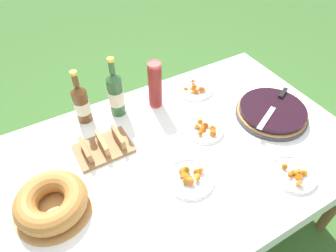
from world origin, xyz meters
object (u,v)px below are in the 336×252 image
(serving_knife, at_px, (276,104))
(snack_plate_near, at_px, (205,129))
(snack_plate_left, at_px, (190,178))
(bread_board, at_px, (103,146))
(snack_plate_right, at_px, (294,174))
(bundt_cake, at_px, (51,203))
(cup_stack, at_px, (155,85))
(snack_plate_far, at_px, (194,88))
(cider_bottle_green, at_px, (116,94))
(berry_tart, at_px, (272,112))
(cider_bottle_amber, at_px, (81,103))

(serving_knife, distance_m, snack_plate_near, 0.40)
(serving_knife, bearing_deg, snack_plate_left, -12.57)
(serving_knife, bearing_deg, bread_board, -38.70)
(snack_plate_near, xyz_separation_m, snack_plate_right, (0.18, -0.42, -0.00))
(bundt_cake, relative_size, cup_stack, 1.18)
(snack_plate_left, xyz_separation_m, snack_plate_right, (0.41, -0.21, -0.00))
(snack_plate_right, bearing_deg, snack_plate_far, 93.40)
(cup_stack, bearing_deg, bundt_cake, -150.98)
(cup_stack, height_order, snack_plate_right, cup_stack)
(cider_bottle_green, bearing_deg, snack_plate_far, -5.15)
(bundt_cake, relative_size, bread_board, 1.21)
(snack_plate_far, bearing_deg, berry_tart, -59.53)
(cider_bottle_amber, distance_m, snack_plate_near, 0.63)
(snack_plate_right, bearing_deg, cider_bottle_green, 123.24)
(cider_bottle_amber, height_order, snack_plate_left, cider_bottle_amber)
(cider_bottle_amber, xyz_separation_m, snack_plate_right, (0.67, -0.80, -0.10))
(bundt_cake, bearing_deg, berry_tart, -1.22)
(cider_bottle_amber, distance_m, snack_plate_far, 0.64)
(snack_plate_far, bearing_deg, snack_plate_near, -114.47)
(berry_tart, relative_size, cider_bottle_amber, 1.25)
(serving_knife, xyz_separation_m, snack_plate_near, (-0.39, 0.07, -0.05))
(cider_bottle_green, bearing_deg, cider_bottle_amber, 167.71)
(cup_stack, xyz_separation_m, bread_board, (-0.37, -0.17, -0.11))
(serving_knife, relative_size, snack_plate_far, 1.53)
(bundt_cake, relative_size, cider_bottle_green, 0.94)
(berry_tart, relative_size, bundt_cake, 1.19)
(berry_tart, height_order, bread_board, bread_board)
(cider_bottle_amber, height_order, snack_plate_far, cider_bottle_amber)
(cider_bottle_amber, distance_m, snack_plate_right, 1.05)
(cup_stack, height_order, snack_plate_near, cup_stack)
(snack_plate_near, bearing_deg, snack_plate_right, -66.61)
(cider_bottle_amber, relative_size, snack_plate_left, 1.38)
(snack_plate_near, bearing_deg, serving_knife, -10.28)
(cider_bottle_amber, distance_m, bread_board, 0.26)
(berry_tart, xyz_separation_m, snack_plate_right, (-0.19, -0.34, -0.02))
(cider_bottle_green, xyz_separation_m, snack_plate_far, (0.46, -0.04, -0.12))
(snack_plate_left, bearing_deg, snack_plate_right, -27.22)
(serving_knife, distance_m, cider_bottle_amber, 1.00)
(bundt_cake, relative_size, snack_plate_right, 1.52)
(serving_knife, xyz_separation_m, cider_bottle_green, (-0.71, 0.42, 0.06))
(berry_tart, xyz_separation_m, cider_bottle_amber, (-0.86, 0.47, 0.08))
(bundt_cake, bearing_deg, bread_board, 34.62)
(bundt_cake, bearing_deg, serving_knife, -0.58)
(bundt_cake, bearing_deg, cup_stack, 29.02)
(cider_bottle_amber, xyz_separation_m, snack_plate_far, (0.63, -0.08, -0.10))
(cup_stack, bearing_deg, cider_bottle_amber, 168.01)
(snack_plate_near, relative_size, bread_board, 0.76)
(serving_knife, height_order, snack_plate_right, serving_knife)
(cider_bottle_green, distance_m, snack_plate_near, 0.49)
(serving_knife, bearing_deg, snack_plate_far, -81.18)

